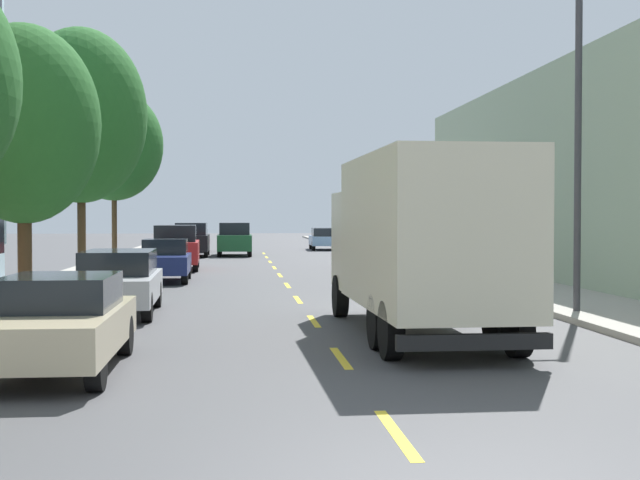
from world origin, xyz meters
TOP-DOWN VIEW (x-y plane):
  - ground_plane at (0.00, 30.00)m, footprint 160.00×160.00m
  - sidewalk_left at (-7.10, 28.00)m, footprint 3.20×120.00m
  - sidewalk_right at (7.10, 28.00)m, footprint 3.20×120.00m
  - lane_centerline_dashes at (0.00, 24.50)m, footprint 0.14×47.20m
  - street_tree_second at (-6.40, 12.86)m, footprint 3.37×3.37m
  - street_tree_third at (-6.40, 20.07)m, footprint 4.00×4.00m
  - street_tree_farthest at (-6.40, 27.28)m, footprint 3.78×3.78m
  - street_lamp at (5.96, 12.24)m, footprint 1.35×0.28m
  - delivery_box_truck at (1.80, 9.42)m, footprint 2.53×8.21m
  - parked_sedan_burgundy at (-4.42, 50.46)m, footprint 1.90×4.54m
  - parked_wagon_sky at (4.29, 52.38)m, footprint 1.95×4.75m
  - parked_suv_white at (4.27, 31.95)m, footprint 1.97×4.81m
  - parked_sedan_champagne at (-4.35, 6.19)m, footprint 1.81×4.50m
  - parked_suv_charcoal at (4.29, 21.40)m, footprint 2.03×4.83m
  - parked_suv_black at (-4.26, 43.48)m, footprint 1.97×4.81m
  - parked_suv_red at (-4.30, 30.95)m, footprint 2.09×4.85m
  - parked_wagon_silver at (-4.49, 13.88)m, footprint 1.94×4.74m
  - parked_hatchback_navy at (-4.23, 24.15)m, footprint 1.80×4.03m
  - moving_forest_sedan at (-1.80, 44.13)m, footprint 1.95×4.80m

SIDE VIEW (x-z plane):
  - ground_plane at x=0.00m, z-range 0.00..0.00m
  - lane_centerline_dashes at x=0.00m, z-range 0.00..0.01m
  - sidewalk_left at x=-7.10m, z-range 0.00..0.14m
  - sidewalk_right at x=7.10m, z-range 0.00..0.14m
  - parked_sedan_burgundy at x=-4.42m, z-range 0.03..1.46m
  - parked_sedan_champagne at x=-4.35m, z-range 0.03..1.46m
  - parked_hatchback_navy at x=-4.23m, z-range 0.01..1.51m
  - parked_wagon_sky at x=4.29m, z-range 0.05..1.55m
  - parked_wagon_silver at x=-4.49m, z-range 0.05..1.55m
  - parked_suv_white at x=4.27m, z-range 0.02..1.95m
  - parked_suv_charcoal at x=4.29m, z-range 0.02..1.95m
  - parked_suv_black at x=-4.26m, z-range 0.02..1.95m
  - parked_suv_red at x=-4.30m, z-range 0.02..1.95m
  - moving_forest_sedan at x=-1.80m, z-range 0.02..1.95m
  - delivery_box_truck at x=1.80m, z-range 0.23..3.66m
  - street_tree_second at x=-6.40m, z-range 1.13..7.59m
  - street_lamp at x=5.96m, z-range 0.69..8.15m
  - street_tree_farthest at x=-6.40m, z-range 1.52..8.61m
  - street_tree_third at x=-6.40m, z-range 1.42..9.33m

